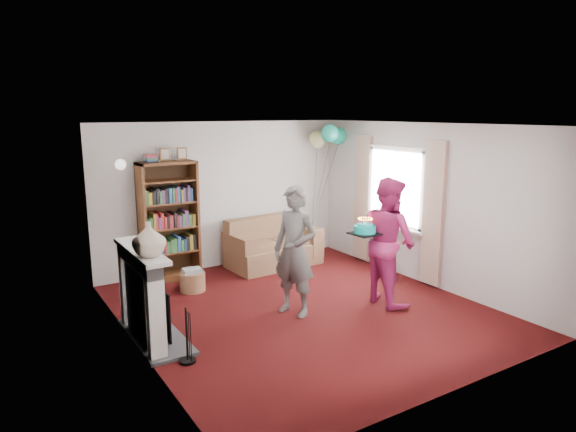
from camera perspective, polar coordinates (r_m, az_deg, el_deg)
ground at (r=7.14m, az=1.75°, el=-10.37°), size 5.00×5.00×0.00m
wall_back at (r=8.94m, az=-7.17°, el=2.36°), size 4.50×0.02×2.50m
wall_left at (r=5.86m, az=-16.91°, el=-2.95°), size 0.02×5.00×2.50m
wall_right at (r=8.23m, az=15.03°, el=1.25°), size 0.02×5.00×2.50m
ceiling at (r=6.63m, az=1.89°, el=10.15°), size 4.50×5.00×0.01m
fireplace at (r=6.30m, az=-15.45°, el=-8.90°), size 0.55×1.80×1.12m
window_bay at (r=8.61m, az=11.86°, el=1.53°), size 0.14×2.02×2.20m
wall_sconce at (r=8.14m, az=-18.12°, el=5.46°), size 0.16×0.23×0.16m
bookcase at (r=8.41m, az=-13.17°, el=-0.64°), size 0.90×0.42×2.11m
sofa at (r=9.06m, az=-1.79°, el=-3.46°), size 1.58×0.84×0.84m
wicker_basket at (r=7.93m, az=-10.56°, el=-7.08°), size 0.38×0.38×0.35m
person_striped at (r=6.75m, az=0.77°, el=-3.90°), size 0.63×0.74×1.74m
person_magenta at (r=7.29m, az=11.06°, el=-2.72°), size 0.73×0.91×1.79m
birthday_cake at (r=7.00m, az=8.54°, el=-1.48°), size 0.35×0.35×0.22m
balloons at (r=9.42m, az=4.51°, el=8.82°), size 0.92×0.70×1.79m
mantel_vase at (r=5.74m, az=-15.20°, el=-2.50°), size 0.43×0.43×0.38m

